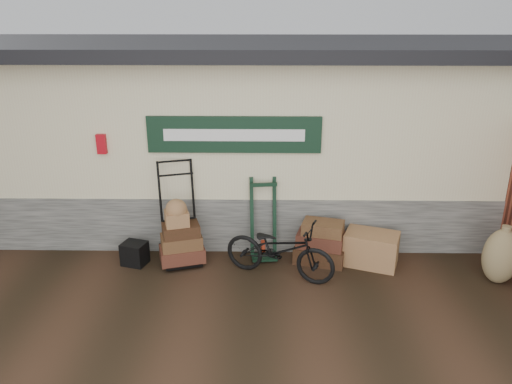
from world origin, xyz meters
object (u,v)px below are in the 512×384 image
at_px(porter_trolley, 179,212).
at_px(suitcase_stack, 320,241).
at_px(green_barrow, 263,219).
at_px(black_trunk, 135,253).
at_px(bicycle, 280,246).
at_px(wicker_hamper, 371,249).

height_order(porter_trolley, suitcase_stack, porter_trolley).
height_order(green_barrow, black_trunk, green_barrow).
height_order(black_trunk, bicycle, bicycle).
xyz_separation_m(porter_trolley, wicker_hamper, (2.95, -0.10, -0.55)).
bearing_deg(green_barrow, black_trunk, -177.65).
bearing_deg(suitcase_stack, porter_trolley, 179.26).
height_order(wicker_hamper, bicycle, bicycle).
bearing_deg(bicycle, suitcase_stack, -32.33).
relative_size(suitcase_stack, bicycle, 0.46).
distance_m(green_barrow, bicycle, 0.70).
xyz_separation_m(suitcase_stack, bicycle, (-0.64, -0.47, 0.15)).
bearing_deg(suitcase_stack, black_trunk, -177.29).
height_order(green_barrow, bicycle, green_barrow).
relative_size(porter_trolley, green_barrow, 1.25).
height_order(suitcase_stack, bicycle, bicycle).
relative_size(porter_trolley, suitcase_stack, 2.10).
xyz_separation_m(green_barrow, suitcase_stack, (0.88, -0.17, -0.30)).
xyz_separation_m(suitcase_stack, wicker_hamper, (0.78, -0.07, -0.08)).
bearing_deg(black_trunk, porter_trolley, 13.43).
bearing_deg(wicker_hamper, suitcase_stack, 174.49).
xyz_separation_m(wicker_hamper, bicycle, (-1.42, -0.40, 0.23)).
bearing_deg(green_barrow, wicker_hamper, -14.63).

